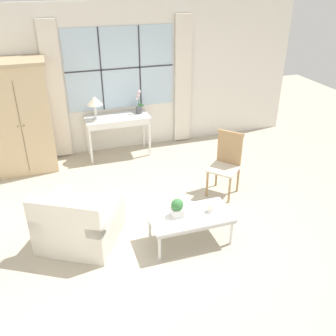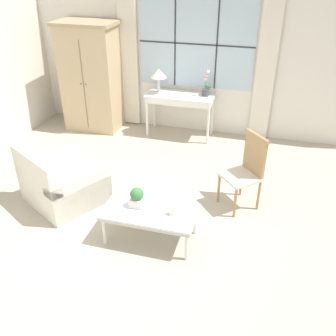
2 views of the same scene
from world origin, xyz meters
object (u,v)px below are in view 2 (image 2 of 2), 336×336
pillar_candle (173,211)px  armoire (91,77)px  table_lamp (159,74)px  potted_orchid (206,87)px  console_table (180,99)px  potted_plant_small (137,197)px  coffee_table (150,213)px  armchair_upholstered (62,184)px  side_chair_wooden (247,167)px

pillar_candle → armoire: bearing=128.9°
table_lamp → potted_orchid: 0.86m
armoire → console_table: armoire is taller
potted_plant_small → coffee_table: bearing=-14.7°
table_lamp → pillar_candle: 3.18m
table_lamp → armchair_upholstered: table_lamp is taller
table_lamp → pillar_candle: table_lamp is taller
armoire → armchair_upholstered: (0.65, -2.45, -0.72)m
armoire → side_chair_wooden: (3.07, -1.86, -0.41)m
side_chair_wooden → pillar_candle: bearing=-125.3°
armoire → side_chair_wooden: size_ratio=1.91×
side_chair_wooden → potted_plant_small: 1.54m
potted_orchid → side_chair_wooden: size_ratio=0.45×
potted_plant_small → pillar_candle: potted_plant_small is taller
side_chair_wooden → coffee_table: size_ratio=0.94×
coffee_table → pillar_candle: pillar_candle is taller
potted_orchid → pillar_candle: (0.20, -3.01, -0.48)m
armoire → pillar_candle: 3.76m
armoire → table_lamp: (1.29, 0.04, 0.14)m
side_chair_wooden → potted_plant_small: bearing=-140.1°
potted_plant_small → table_lamp: bearing=101.6°
console_table → potted_plant_small: size_ratio=4.93×
armoire → table_lamp: 1.30m
armoire → console_table: (1.69, 0.06, -0.29)m
armoire → armchair_upholstered: 2.63m
armoire → potted_plant_small: bearing=-56.4°
armchair_upholstered → coffee_table: size_ratio=1.15×
table_lamp → potted_plant_small: size_ratio=1.80×
pillar_candle → side_chair_wooden: bearing=54.7°
console_table → table_lamp: size_ratio=2.74×
potted_plant_small → console_table: bearing=93.9°
console_table → potted_orchid: size_ratio=2.64×
armchair_upholstered → table_lamp: bearing=75.5°
armchair_upholstered → pillar_candle: (1.68, -0.45, 0.20)m
armoire → armchair_upholstered: armoire is taller
table_lamp → armoire: bearing=-178.2°
console_table → pillar_candle: bearing=-77.7°
armoire → side_chair_wooden: 3.61m
armchair_upholstered → coffee_table: 1.48m
console_table → potted_plant_small: (0.20, -2.90, -0.15)m
armoire → armchair_upholstered: size_ratio=1.56×
console_table → table_lamp: (-0.40, -0.02, 0.43)m
side_chair_wooden → table_lamp: bearing=133.1°
armchair_upholstered → potted_plant_small: (1.24, -0.40, 0.27)m
armchair_upholstered → side_chair_wooden: side_chair_wooden is taller
armoire → console_table: 1.72m
armoire → coffee_table: armoire is taller
console_table → potted_orchid: bearing=7.7°
potted_orchid → table_lamp: bearing=-174.9°
armoire → potted_orchid: 2.14m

